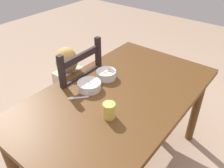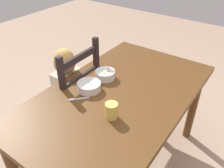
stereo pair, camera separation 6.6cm
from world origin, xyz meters
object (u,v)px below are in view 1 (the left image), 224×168
at_px(child_figure, 72,85).
at_px(bowl_of_peas, 89,85).
at_px(drinking_cup, 109,111).
at_px(dining_table, 118,105).
at_px(bowl_of_carrots, 106,74).
at_px(spoon, 74,98).
at_px(dining_chair, 73,100).

distance_m(child_figure, bowl_of_peas, 0.35).
bearing_deg(drinking_cup, dining_table, 24.33).
relative_size(bowl_of_peas, bowl_of_carrots, 1.11).
bearing_deg(spoon, drinking_cup, -89.83).
bearing_deg(child_figure, bowl_of_peas, -107.41).
bearing_deg(bowl_of_peas, spoon, 178.44).
xyz_separation_m(child_figure, bowl_of_carrots, (0.09, -0.29, 0.17)).
bearing_deg(bowl_of_peas, child_figure, 72.59).
relative_size(dining_table, drinking_cup, 15.02).
bearing_deg(drinking_cup, spoon, 90.17).
height_order(bowl_of_carrots, drinking_cup, drinking_cup).
bearing_deg(bowl_of_carrots, child_figure, 107.41).
xyz_separation_m(bowl_of_carrots, drinking_cup, (-0.32, -0.29, 0.02)).
height_order(dining_table, child_figure, child_figure).
height_order(dining_table, bowl_of_carrots, bowl_of_carrots).
distance_m(dining_chair, spoon, 0.48).
bearing_deg(bowl_of_carrots, spoon, 179.31).
xyz_separation_m(child_figure, bowl_of_peas, (-0.09, -0.29, 0.17)).
relative_size(dining_chair, drinking_cup, 10.09).
relative_size(child_figure, spoon, 8.14).
bearing_deg(bowl_of_peas, drinking_cup, -116.01).
distance_m(dining_table, spoon, 0.31).
bearing_deg(dining_chair, spoon, -128.92).
height_order(dining_chair, drinking_cup, dining_chair).
height_order(bowl_of_peas, drinking_cup, drinking_cup).
xyz_separation_m(bowl_of_peas, spoon, (-0.14, 0.00, -0.03)).
bearing_deg(dining_table, drinking_cup, -155.67).
bearing_deg(dining_chair, bowl_of_peas, -107.51).
height_order(dining_chair, bowl_of_peas, dining_chair).
relative_size(child_figure, drinking_cup, 9.45).
xyz_separation_m(dining_chair, child_figure, (-0.00, -0.00, 0.16)).
xyz_separation_m(bowl_of_peas, bowl_of_carrots, (0.18, -0.00, 0.00)).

